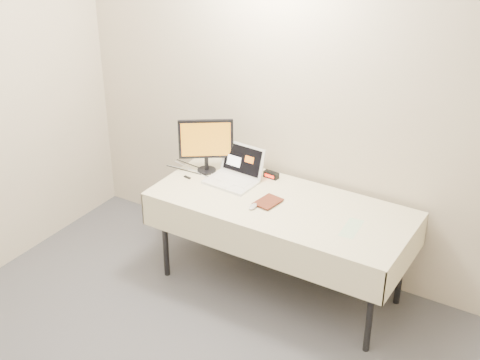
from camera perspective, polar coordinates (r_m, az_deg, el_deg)
The scene contains 9 objects.
back_wall at distance 4.81m, azimuth 6.31°, elevation 6.70°, with size 4.00×0.10×2.70m, color beige.
table at distance 4.73m, azimuth 3.50°, elevation -2.61°, with size 1.86×0.81×0.74m.
laptop at distance 4.97m, azimuth -0.37°, elevation 0.61°, with size 0.38×0.35×0.25m.
monitor at distance 5.03m, azimuth -2.93°, elevation 3.30°, with size 0.35×0.25×0.42m.
book at distance 4.69m, azimuth 1.74°, elevation -0.68°, with size 0.14×0.02×0.19m, color maroon.
alarm_clock at distance 5.03m, azimuth 2.68°, elevation 0.44°, with size 0.12×0.06×0.05m.
clicker at distance 4.63m, azimuth 1.13°, elevation -2.26°, with size 0.05×0.09×0.02m, color #B5B5B7.
paper_form at distance 4.47m, azimuth 9.48°, elevation -4.07°, with size 0.10×0.26×0.00m, color #B6DCAF.
usb_dongle at distance 5.04m, azimuth -4.52°, elevation 0.23°, with size 0.06×0.02×0.01m, color black.
Camera 1 is at (1.88, -1.59, 3.06)m, focal length 50.00 mm.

